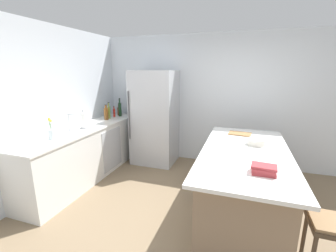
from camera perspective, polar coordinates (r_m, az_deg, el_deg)
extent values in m
plane|color=#7A664C|center=(3.09, 6.09, -24.12)|extent=(7.20, 7.20, 0.00)
cube|color=silver|center=(4.70, 12.58, 6.29)|extent=(6.00, 0.10, 2.60)
cube|color=silver|center=(3.83, -31.90, 2.81)|extent=(0.10, 6.00, 2.60)
cube|color=silver|center=(4.32, -19.74, -6.52)|extent=(0.60, 2.69, 0.90)
cube|color=white|center=(4.19, -20.26, -0.53)|extent=(0.63, 2.72, 0.03)
cube|color=#B2B5BA|center=(4.40, -13.90, -5.69)|extent=(0.01, 0.60, 0.76)
cube|color=#8E755B|center=(3.24, 18.33, -13.77)|extent=(0.91, 2.03, 0.87)
cube|color=white|center=(3.06, 18.98, -6.21)|extent=(1.07, 2.23, 0.04)
cube|color=#B7BABF|center=(4.65, -3.34, 2.12)|extent=(0.86, 0.73, 1.89)
cylinder|color=#4C4C51|center=(4.46, -9.85, 2.64)|extent=(0.02, 0.02, 0.95)
cylinder|color=#473828|center=(2.80, 30.99, -23.46)|extent=(0.04, 0.04, 0.58)
cube|color=#473828|center=(2.55, 36.10, -19.70)|extent=(0.36, 0.36, 0.04)
cube|color=olive|center=(2.54, 36.22, -19.03)|extent=(0.34, 0.34, 0.03)
cylinder|color=silver|center=(4.00, -23.54, -1.10)|extent=(0.05, 0.05, 0.02)
cylinder|color=silver|center=(3.97, -23.75, 0.99)|extent=(0.02, 0.02, 0.28)
cylinder|color=silver|center=(3.91, -23.27, 2.65)|extent=(0.14, 0.02, 0.02)
cylinder|color=silver|center=(3.64, -27.37, -1.93)|extent=(0.09, 0.09, 0.14)
cylinder|color=#4C7F3D|center=(3.62, -27.64, -0.28)|extent=(0.01, 0.03, 0.24)
sphere|color=yellow|center=(3.60, -27.86, 1.58)|extent=(0.04, 0.04, 0.04)
cylinder|color=#4C7F3D|center=(3.61, -27.59, -0.41)|extent=(0.01, 0.02, 0.23)
sphere|color=yellow|center=(3.58, -27.80, 1.39)|extent=(0.04, 0.04, 0.04)
cylinder|color=#4C7F3D|center=(3.61, -27.35, -0.52)|extent=(0.01, 0.04, 0.21)
sphere|color=yellow|center=(3.58, -27.55, 1.15)|extent=(0.04, 0.04, 0.04)
cylinder|color=gray|center=(4.15, -20.46, -0.37)|extent=(0.14, 0.14, 0.01)
cylinder|color=white|center=(4.12, -20.62, 1.46)|extent=(0.11, 0.11, 0.26)
cylinder|color=gray|center=(4.09, -20.80, 3.51)|extent=(0.02, 0.02, 0.04)
cylinder|color=silver|center=(5.18, -12.04, 4.38)|extent=(0.07, 0.07, 0.27)
cylinder|color=silver|center=(5.16, -12.14, 6.30)|extent=(0.03, 0.03, 0.08)
cylinder|color=black|center=(5.15, -12.17, 6.82)|extent=(0.03, 0.03, 0.01)
cylinder|color=#5B3319|center=(5.08, -12.34, 3.63)|extent=(0.06, 0.06, 0.17)
cylinder|color=#5B3319|center=(5.06, -12.40, 4.85)|extent=(0.02, 0.02, 0.05)
cylinder|color=black|center=(5.06, -12.42, 5.17)|extent=(0.02, 0.02, 0.01)
cylinder|color=#19381E|center=(4.96, -12.05, 4.06)|extent=(0.07, 0.07, 0.29)
cylinder|color=#19381E|center=(4.93, -12.16, 6.13)|extent=(0.03, 0.03, 0.08)
cylinder|color=black|center=(4.93, -12.18, 6.64)|extent=(0.03, 0.03, 0.01)
cylinder|color=red|center=(4.94, -13.43, 3.22)|extent=(0.05, 0.05, 0.16)
cylinder|color=red|center=(4.92, -13.51, 4.46)|extent=(0.02, 0.02, 0.06)
cylinder|color=black|center=(4.92, -13.53, 4.85)|extent=(0.02, 0.02, 0.01)
cylinder|color=#8CB79E|center=(4.88, -14.63, 3.47)|extent=(0.08, 0.08, 0.24)
cylinder|color=#8CB79E|center=(4.85, -14.74, 5.29)|extent=(0.04, 0.04, 0.07)
cylinder|color=black|center=(4.84, -14.77, 5.80)|extent=(0.04, 0.04, 0.01)
cylinder|color=olive|center=(4.77, -14.72, 3.23)|extent=(0.05, 0.05, 0.24)
cylinder|color=olive|center=(4.74, -14.83, 5.13)|extent=(0.02, 0.02, 0.08)
cylinder|color=black|center=(4.74, -14.87, 5.68)|extent=(0.03, 0.03, 0.01)
cylinder|color=brown|center=(4.69, -15.37, 2.96)|extent=(0.09, 0.09, 0.23)
cylinder|color=brown|center=(4.66, -15.49, 4.73)|extent=(0.04, 0.04, 0.06)
cylinder|color=black|center=(4.66, -15.52, 5.18)|extent=(0.04, 0.04, 0.01)
cube|color=#A83338|center=(2.46, 22.99, -10.67)|extent=(0.22, 0.17, 0.03)
cube|color=#A83338|center=(2.45, 23.06, -9.99)|extent=(0.23, 0.18, 0.03)
cube|color=#A83338|center=(2.44, 23.12, -9.39)|extent=(0.25, 0.18, 0.02)
cylinder|color=silver|center=(3.31, 21.41, -3.75)|extent=(0.24, 0.24, 0.08)
cube|color=#9E7042|center=(3.77, 17.69, -1.86)|extent=(0.36, 0.26, 0.02)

